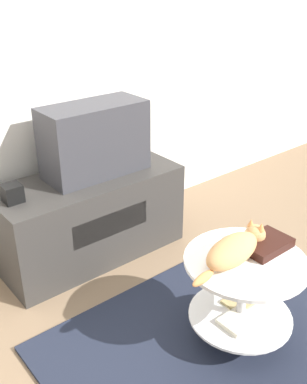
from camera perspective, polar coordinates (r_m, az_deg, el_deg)
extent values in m
plane|color=#7F664C|center=(2.38, 10.04, -19.57)|extent=(12.00, 12.00, 0.00)
cube|color=silver|center=(2.90, -12.14, 17.97)|extent=(8.00, 0.05, 2.60)
cube|color=#1E2333|center=(2.38, 10.06, -19.40)|extent=(1.65, 1.41, 0.02)
cube|color=#33302D|center=(2.92, -8.12, -3.08)|extent=(1.18, 0.51, 0.55)
cube|color=black|center=(2.71, -5.40, -4.10)|extent=(0.53, 0.01, 0.15)
cube|color=#333338|center=(2.77, -7.49, 6.62)|extent=(0.64, 0.29, 0.44)
cube|color=black|center=(2.66, -5.83, 6.06)|extent=(0.55, 0.01, 0.34)
cube|color=black|center=(2.58, -17.51, -0.16)|extent=(0.10, 0.10, 0.10)
cylinder|color=#B2B2B7|center=(2.44, 10.65, -17.42)|extent=(0.24, 0.24, 0.01)
cylinder|color=#B7B7BC|center=(2.29, 11.11, -13.43)|extent=(0.04, 0.04, 0.45)
cylinder|color=white|center=(2.35, 10.92, -15.10)|extent=(0.51, 0.51, 0.01)
cylinder|color=white|center=(2.15, 11.65, -8.60)|extent=(0.58, 0.58, 0.02)
cube|color=beige|center=(2.29, 10.69, -15.79)|extent=(0.17, 0.14, 0.02)
cube|color=tan|center=(2.41, 10.99, -13.42)|extent=(0.17, 0.12, 0.02)
cube|color=black|center=(2.24, 13.98, -6.42)|extent=(0.25, 0.17, 0.04)
ellipsoid|color=tan|center=(2.09, 9.97, -7.33)|extent=(0.36, 0.21, 0.12)
sphere|color=tan|center=(2.24, 12.76, -5.32)|extent=(0.10, 0.10, 0.10)
cone|color=#D18447|center=(2.23, 12.28, -3.84)|extent=(0.04, 0.04, 0.04)
cone|color=#D18447|center=(2.20, 13.54, -4.32)|extent=(0.04, 0.04, 0.04)
ellipsoid|color=#D18447|center=(1.96, 6.33, -10.82)|extent=(0.15, 0.06, 0.04)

